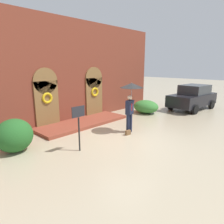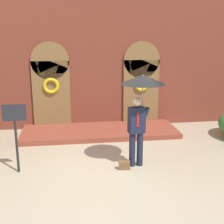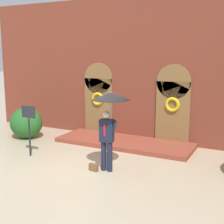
{
  "view_description": "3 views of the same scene",
  "coord_description": "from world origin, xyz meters",
  "px_view_note": "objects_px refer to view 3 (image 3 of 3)",
  "views": [
    {
      "loc": [
        -6.57,
        -5.32,
        3.18
      ],
      "look_at": [
        0.25,
        1.12,
        0.95
      ],
      "focal_mm": 32.0,
      "sensor_mm": 36.0,
      "label": 1
    },
    {
      "loc": [
        -0.97,
        -6.97,
        3.4
      ],
      "look_at": [
        0.2,
        1.5,
        1.16
      ],
      "focal_mm": 50.0,
      "sensor_mm": 36.0,
      "label": 2
    },
    {
      "loc": [
        4.8,
        -7.38,
        3.45
      ],
      "look_at": [
        0.13,
        1.78,
        1.49
      ],
      "focal_mm": 50.0,
      "sensor_mm": 36.0,
      "label": 3
    }
  ],
  "objects_px": {
    "sign_post": "(29,122)",
    "handbag": "(94,167)",
    "shrub_left": "(26,123)",
    "person_with_umbrella": "(110,108)"
  },
  "relations": [
    {
      "from": "handbag",
      "to": "shrub_left",
      "type": "bearing_deg",
      "value": 162.96
    },
    {
      "from": "sign_post",
      "to": "shrub_left",
      "type": "height_order",
      "value": "sign_post"
    },
    {
      "from": "shrub_left",
      "to": "sign_post",
      "type": "bearing_deg",
      "value": -45.15
    },
    {
      "from": "person_with_umbrella",
      "to": "handbag",
      "type": "distance_m",
      "value": 1.87
    },
    {
      "from": "shrub_left",
      "to": "handbag",
      "type": "bearing_deg",
      "value": -24.08
    },
    {
      "from": "handbag",
      "to": "shrub_left",
      "type": "distance_m",
      "value": 4.75
    },
    {
      "from": "person_with_umbrella",
      "to": "sign_post",
      "type": "bearing_deg",
      "value": 179.49
    },
    {
      "from": "handbag",
      "to": "sign_post",
      "type": "height_order",
      "value": "sign_post"
    },
    {
      "from": "person_with_umbrella",
      "to": "handbag",
      "type": "xyz_separation_m",
      "value": [
        -0.44,
        -0.2,
        -1.8
      ]
    },
    {
      "from": "sign_post",
      "to": "handbag",
      "type": "bearing_deg",
      "value": -4.95
    }
  ]
}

